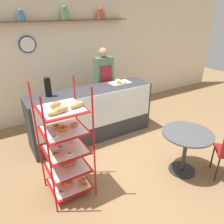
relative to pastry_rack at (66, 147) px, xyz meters
The scene contains 8 objects.
ground_plane 1.21m from the pastry_rack, ahead, with size 14.00×14.00×0.00m, color olive.
back_wall 2.75m from the pastry_rack, 69.13° to the left, with size 10.00×0.30×2.70m.
display_counter 1.54m from the pastry_rack, 51.05° to the left, with size 2.44×0.61×1.01m.
pastry_rack is the anchor object (origin of this frame).
person_worker 2.23m from the pastry_rack, 48.19° to the left, with size 0.38×0.23×1.68m.
cafe_table 1.81m from the pastry_rack, 16.89° to the right, with size 0.76×0.76×0.71m.
coffee_carafe 1.35m from the pastry_rack, 82.04° to the left, with size 0.11×0.11×0.34m.
donut_tray_counter 2.10m from the pastry_rack, 37.31° to the left, with size 0.43×0.27×0.05m.
Camera 1 is at (-1.66, -2.36, 2.39)m, focal length 35.00 mm.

